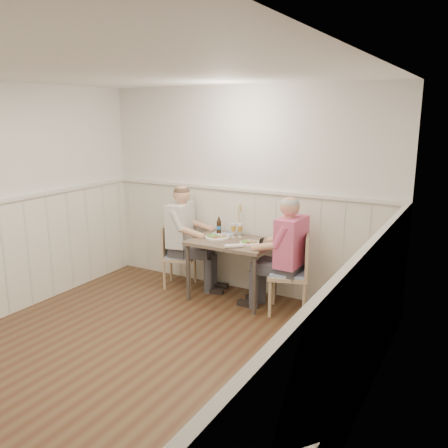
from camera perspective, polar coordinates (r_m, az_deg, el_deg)
name	(u,v)px	position (r m, az deg, el deg)	size (l,w,h in m)	color
ground_plane	(135,364)	(4.66, -10.68, -16.18)	(4.50, 4.50, 0.00)	#492A19
room_shell	(127,203)	(4.14, -11.58, 2.47)	(4.04, 4.54, 2.60)	white
wainscot	(175,272)	(4.87, -5.86, -5.78)	(4.00, 4.49, 1.34)	silver
dining_table	(232,248)	(5.80, 0.96, -2.93)	(1.00, 0.70, 0.75)	brown
chair_right	(294,271)	(5.50, 8.42, -5.58)	(0.55, 0.55, 0.94)	tan
chair_left	(176,253)	(6.32, -5.82, -3.54)	(0.51, 0.51, 0.84)	tan
man_in_pink	(287,264)	(5.48, 7.59, -4.80)	(0.66, 0.46, 1.39)	#3F3F47
diner_cream	(184,245)	(6.24, -4.88, -2.50)	(0.70, 0.51, 1.39)	#3F3F47
plate_man	(249,242)	(5.65, 2.99, -2.17)	(0.24, 0.24, 0.06)	white
plate_diner	(216,236)	(5.89, -1.00, -1.48)	(0.30, 0.30, 0.08)	white
beer_glass_a	(240,228)	(5.91, 1.94, -0.51)	(0.07, 0.07, 0.17)	silver
beer_glass_b	(233,228)	(5.89, 1.15, -0.47)	(0.07, 0.07, 0.18)	silver
beer_bottle	(219,226)	(6.08, -0.62, -0.28)	(0.06, 0.06, 0.22)	black
rolled_napkin	(234,246)	(5.47, 1.17, -2.66)	(0.19, 0.17, 0.05)	white
grass_vase	(238,220)	(6.01, 1.71, 0.44)	(0.05, 0.05, 0.42)	silver
gingham_mat	(222,234)	(6.08, -0.27, -1.22)	(0.29, 0.24, 0.01)	#4868B2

